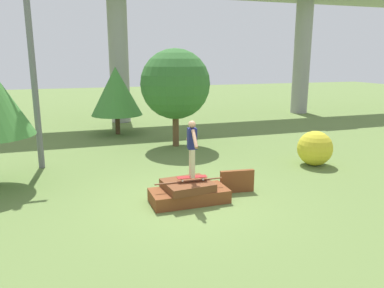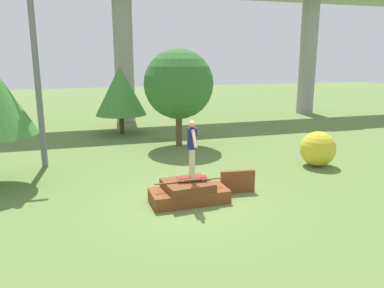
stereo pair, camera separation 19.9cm
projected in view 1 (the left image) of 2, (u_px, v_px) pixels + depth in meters
ground_plane at (189, 202)px, 9.82m from camera, size 80.00×80.00×0.00m
scrap_pile at (189, 193)px, 9.77m from camera, size 2.03×1.19×0.59m
scrap_plank_loose at (237, 181)px, 10.46m from camera, size 0.97×0.22×0.63m
skateboard at (192, 177)px, 9.70m from camera, size 0.80×0.28×0.09m
skater at (192, 145)px, 9.51m from camera, size 0.24×1.04×1.47m
highway_overpass at (116, 0)px, 20.57m from camera, size 44.00×3.54×7.95m
utility_pole at (32, 63)px, 12.09m from camera, size 1.30×0.20×6.77m
tree_behind_left at (116, 91)px, 18.05m from camera, size 2.47×2.47×3.28m
tree_mid_back at (175, 84)px, 15.43m from camera, size 2.89×2.89×4.07m
bush_yellow_flowering at (315, 148)px, 13.04m from camera, size 1.22×1.22×1.22m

